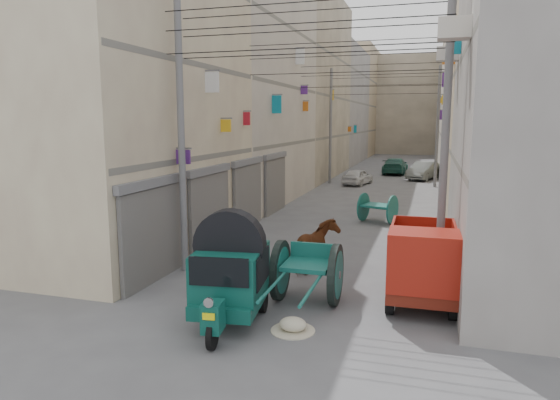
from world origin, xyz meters
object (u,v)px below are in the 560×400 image
at_px(distant_car_grey, 424,171).
at_px(feed_sack, 293,324).
at_px(distant_car_green, 395,166).
at_px(auto_rickshaw, 230,272).
at_px(mini_truck, 422,267).
at_px(second_cart, 378,207).
at_px(tonga_cart, 307,271).
at_px(horse, 316,247).
at_px(distant_car_white, 358,177).

bearing_deg(distant_car_grey, feed_sack, -75.08).
bearing_deg(distant_car_green, auto_rickshaw, 89.30).
height_order(mini_truck, second_cart, mini_truck).
distance_m(auto_rickshaw, distant_car_grey, 29.70).
bearing_deg(distant_car_grey, tonga_cart, -75.60).
height_order(feed_sack, distant_car_green, distant_car_green).
distance_m(feed_sack, horse, 4.36).
relative_size(mini_truck, distant_car_grey, 0.88).
xyz_separation_m(mini_truck, distant_car_grey, (-0.41, 27.21, -0.28)).
bearing_deg(distant_car_grey, distant_car_green, 142.76).
height_order(feed_sack, distant_car_white, distant_car_white).
relative_size(tonga_cart, mini_truck, 0.93).
bearing_deg(distant_car_green, horse, 90.91).
height_order(auto_rickshaw, second_cart, auto_rickshaw).
distance_m(tonga_cart, mini_truck, 2.76).
bearing_deg(horse, feed_sack, 111.60).
bearing_deg(mini_truck, distant_car_white, 100.74).
distance_m(distant_car_white, distant_car_grey, 6.33).
bearing_deg(distant_car_white, distant_car_green, -90.69).
xyz_separation_m(mini_truck, horse, (-3.05, 1.92, -0.20)).
height_order(tonga_cart, distant_car_grey, tonga_cart).
relative_size(auto_rickshaw, feed_sack, 4.75).
xyz_separation_m(tonga_cart, horse, (-0.36, 2.51, -0.03)).
relative_size(second_cart, distant_car_green, 0.38).
distance_m(second_cart, distant_car_green, 21.05).
bearing_deg(second_cart, mini_truck, -60.90).
bearing_deg(auto_rickshaw, feed_sack, -11.39).
xyz_separation_m(horse, distant_car_white, (-1.71, 20.70, -0.19)).
bearing_deg(auto_rickshaw, horse, 69.34).
height_order(distant_car_white, distant_car_grey, distant_car_grey).
relative_size(auto_rickshaw, second_cart, 1.62).
distance_m(auto_rickshaw, mini_truck, 4.62).
distance_m(second_cart, feed_sack, 12.14).
relative_size(auto_rickshaw, tonga_cart, 0.84).
bearing_deg(feed_sack, distant_car_grey, 85.84).
bearing_deg(horse, auto_rickshaw, 92.09).
distance_m(horse, distant_car_green, 28.87).
distance_m(mini_truck, distant_car_green, 30.92).
relative_size(tonga_cart, distant_car_white, 1.02).
height_order(tonga_cart, second_cart, tonga_cart).
bearing_deg(mini_truck, second_cart, 100.76).
distance_m(feed_sack, distant_car_green, 33.16).
distance_m(horse, distant_car_grey, 25.42).
distance_m(second_cart, distant_car_grey, 17.53).
bearing_deg(tonga_cart, distant_car_white, 94.29).
bearing_deg(distant_car_green, distant_car_white, 77.88).
distance_m(tonga_cart, second_cart, 10.36).
bearing_deg(auto_rickshaw, distant_car_grey, 75.38).
height_order(distant_car_white, distant_car_green, distant_car_green).
relative_size(distant_car_white, distant_car_green, 0.71).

